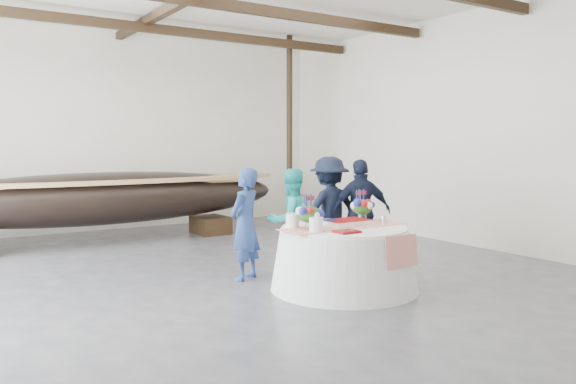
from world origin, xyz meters
TOP-DOWN VIEW (x-y plane):
  - floor at (0.00, 0.00)m, footprint 10.00×12.00m
  - wall_back at (0.00, 6.00)m, footprint 10.00×0.02m
  - wall_right at (5.00, 0.00)m, footprint 0.02×12.00m
  - pavilion_structure at (0.00, 0.74)m, footprint 9.80×11.76m
  - longboat_display at (-0.85, 4.21)m, footprint 7.56×1.51m
  - banquet_table at (0.92, -1.10)m, footprint 2.00×2.00m
  - tabletop_items at (0.89, -0.95)m, footprint 1.85×1.02m
  - guest_woman_blue at (0.05, 0.12)m, footprint 0.71×0.64m
  - guest_woman_teal at (0.84, 0.10)m, footprint 0.80×0.63m
  - guest_man_left at (1.80, 0.40)m, footprint 1.18×0.72m
  - guest_man_right at (2.16, 0.02)m, footprint 1.09×0.74m

SIDE VIEW (x-z plane):
  - floor at x=0.00m, z-range -0.01..0.01m
  - banquet_table at x=0.92m, z-range 0.00..0.86m
  - guest_woman_teal at x=0.84m, z-range 0.00..1.60m
  - guest_woman_blue at x=0.05m, z-range 0.00..1.63m
  - guest_man_right at x=2.16m, z-range 0.00..1.72m
  - guest_man_left at x=1.80m, z-range 0.00..1.76m
  - longboat_display at x=-0.85m, z-range 0.20..1.61m
  - tabletop_items at x=0.89m, z-range 0.80..1.20m
  - wall_back at x=0.00m, z-range 0.00..4.50m
  - wall_right at x=5.00m, z-range 0.00..4.50m
  - pavilion_structure at x=0.00m, z-range 1.75..6.25m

